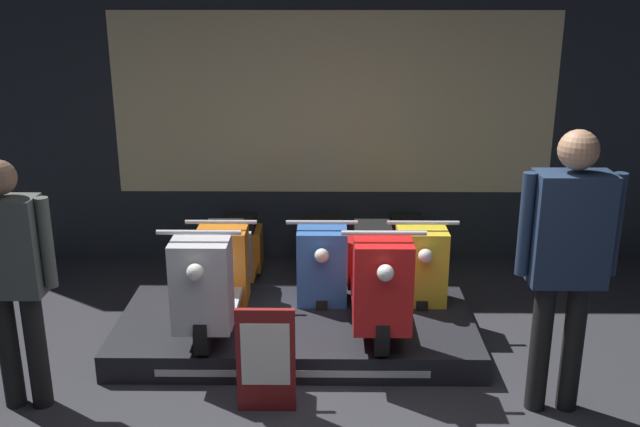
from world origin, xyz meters
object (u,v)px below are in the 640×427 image
Objects in this scene: person_right_browsing at (567,249)px; price_sign_board at (266,360)px; person_left_browsing at (11,269)px; scooter_display_right at (377,276)px; scooter_display_left at (214,275)px; scooter_backrow_0 at (232,260)px; scooter_backrow_1 at (322,260)px; scooter_backrow_2 at (413,261)px.

price_sign_board is at bearing -178.43° from person_right_browsing.
person_right_browsing reaches higher than person_left_browsing.
person_left_browsing is at bearing -159.67° from scooter_display_right.
scooter_display_left reaches higher than price_sign_board.
person_right_browsing is at bearing -0.00° from person_left_browsing.
scooter_display_left reaches higher than scooter_backrow_0.
scooter_display_right reaches higher than scooter_backrow_0.
scooter_backrow_1 and scooter_backrow_2 have the same top height.
person_left_browsing is (-1.90, -1.68, 0.60)m from scooter_backrow_1.
person_right_browsing is 2.56× the size of price_sign_board.
person_right_browsing is at bearing -38.41° from scooter_display_right.
scooter_display_left is at bearing -91.23° from scooter_backrow_0.
person_right_browsing is at bearing -67.16° from scooter_backrow_2.
scooter_backrow_0 is at bearing 56.42° from person_left_browsing.
person_right_browsing is at bearing 1.57° from price_sign_board.
scooter_backrow_0 is 2.14× the size of price_sign_board.
scooter_backrow_2 reaches higher than price_sign_board.
scooter_display_left is 1.21m from scooter_display_right.
scooter_backrow_0 is 0.78m from scooter_backrow_1.
person_right_browsing reaches higher than scooter_backrow_0.
person_left_browsing is at bearing -123.58° from scooter_backrow_0.
price_sign_board is (-0.34, -1.73, 0.01)m from scooter_backrow_1.
scooter_backrow_0 is (-1.19, 0.83, -0.20)m from scooter_display_right.
scooter_backrow_2 is at bearing 57.08° from price_sign_board.
scooter_backrow_2 is 1.97m from person_right_browsing.
scooter_backrow_1 is at bearing 180.00° from scooter_backrow_2.
scooter_display_right is 2.14× the size of price_sign_board.
person_left_browsing reaches higher than scooter_display_left.
scooter_display_left is at bearing 37.85° from person_left_browsing.
scooter_display_left reaches higher than scooter_backrow_2.
scooter_display_right is 1.00× the size of scooter_backrow_2.
scooter_backrow_2 is at bearing 0.00° from scooter_backrow_1.
scooter_display_right is at bearing 20.33° from person_left_browsing.
scooter_backrow_2 is at bearing 0.00° from scooter_backrow_0.
scooter_display_left reaches higher than scooter_backrow_1.
scooter_backrow_0 and scooter_backrow_1 have the same top height.
scooter_backrow_2 is 0.93× the size of person_left_browsing.
person_right_browsing is (2.28, -0.85, 0.54)m from scooter_display_left.
price_sign_board is (0.44, -1.73, 0.01)m from scooter_backrow_0.
scooter_display_right reaches higher than price_sign_board.
scooter_backrow_0 is 1.79m from price_sign_board.
person_left_browsing is (-2.31, -0.85, 0.39)m from scooter_display_right.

